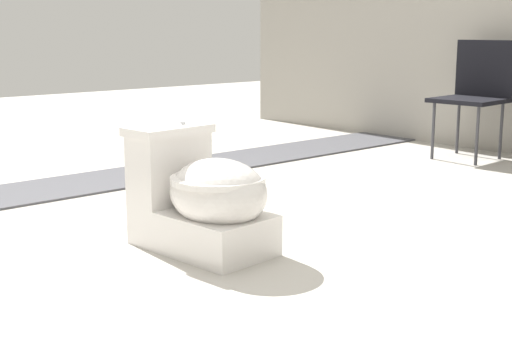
# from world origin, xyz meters

# --- Properties ---
(ground_plane) EXTENTS (14.00, 14.00, 0.00)m
(ground_plane) POSITION_xyz_m (0.00, 0.00, 0.00)
(ground_plane) COLOR #B7B2A8
(gravel_strip) EXTENTS (0.56, 8.00, 0.01)m
(gravel_strip) POSITION_xyz_m (-1.34, 0.50, 0.01)
(gravel_strip) COLOR #4C4C51
(gravel_strip) RESTS_ON ground
(toilet) EXTENTS (0.66, 0.43, 0.52)m
(toilet) POSITION_xyz_m (0.15, -0.18, 0.22)
(toilet) COLOR white
(toilet) RESTS_ON ground
(folding_chair_left) EXTENTS (0.46, 0.46, 0.83)m
(folding_chair_left) POSITION_xyz_m (-0.31, 2.61, 0.51)
(folding_chair_left) COLOR black
(folding_chair_left) RESTS_ON ground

